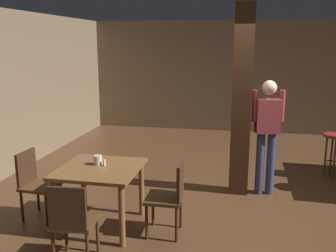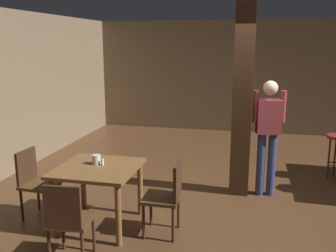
{
  "view_description": "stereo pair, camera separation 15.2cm",
  "coord_description": "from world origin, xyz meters",
  "px_view_note": "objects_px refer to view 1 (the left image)",
  "views": [
    {
      "loc": [
        -0.07,
        -5.17,
        2.24
      ],
      "look_at": [
        -1.11,
        -0.04,
        1.08
      ],
      "focal_mm": 40.0,
      "sensor_mm": 36.0,
      "label": 1
    },
    {
      "loc": [
        0.08,
        -5.14,
        2.24
      ],
      "look_at": [
        -1.11,
        -0.04,
        1.08
      ],
      "focal_mm": 40.0,
      "sensor_mm": 36.0,
      "label": 2
    }
  ],
  "objects_px": {
    "napkin_cup": "(98,160)",
    "bar_stool_mid": "(334,145)",
    "chair_west": "(35,181)",
    "chair_east": "(171,194)",
    "salt_shaker": "(104,163)",
    "chair_south": "(72,220)",
    "dining_table": "(100,177)",
    "standing_person": "(267,129)"
  },
  "relations": [
    {
      "from": "chair_east",
      "to": "standing_person",
      "type": "distance_m",
      "value": 1.95
    },
    {
      "from": "chair_west",
      "to": "bar_stool_mid",
      "type": "bearing_deg",
      "value": 30.16
    },
    {
      "from": "chair_south",
      "to": "bar_stool_mid",
      "type": "xyz_separation_m",
      "value": [
        3.16,
        3.28,
        0.07
      ]
    },
    {
      "from": "chair_east",
      "to": "napkin_cup",
      "type": "xyz_separation_m",
      "value": [
        -0.94,
        0.12,
        0.32
      ]
    },
    {
      "from": "chair_south",
      "to": "bar_stool_mid",
      "type": "distance_m",
      "value": 4.55
    },
    {
      "from": "dining_table",
      "to": "salt_shaker",
      "type": "height_order",
      "value": "salt_shaker"
    },
    {
      "from": "chair_west",
      "to": "chair_east",
      "type": "height_order",
      "value": "same"
    },
    {
      "from": "napkin_cup",
      "to": "bar_stool_mid",
      "type": "distance_m",
      "value": 4.0
    },
    {
      "from": "chair_south",
      "to": "napkin_cup",
      "type": "height_order",
      "value": "chair_south"
    },
    {
      "from": "salt_shaker",
      "to": "napkin_cup",
      "type": "bearing_deg",
      "value": 164.72
    },
    {
      "from": "standing_person",
      "to": "chair_west",
      "type": "bearing_deg",
      "value": -153.95
    },
    {
      "from": "chair_east",
      "to": "salt_shaker",
      "type": "relative_size",
      "value": 11.55
    },
    {
      "from": "dining_table",
      "to": "napkin_cup",
      "type": "relative_size",
      "value": 8.2
    },
    {
      "from": "dining_table",
      "to": "chair_south",
      "type": "xyz_separation_m",
      "value": [
        0.04,
        -0.86,
        -0.13
      ]
    },
    {
      "from": "chair_east",
      "to": "salt_shaker",
      "type": "height_order",
      "value": "chair_east"
    },
    {
      "from": "napkin_cup",
      "to": "bar_stool_mid",
      "type": "bearing_deg",
      "value": 35.49
    },
    {
      "from": "napkin_cup",
      "to": "standing_person",
      "type": "xyz_separation_m",
      "value": [
        2.09,
        1.37,
        0.17
      ]
    },
    {
      "from": "chair_west",
      "to": "standing_person",
      "type": "relative_size",
      "value": 0.52
    },
    {
      "from": "salt_shaker",
      "to": "bar_stool_mid",
      "type": "distance_m",
      "value": 3.94
    },
    {
      "from": "chair_south",
      "to": "standing_person",
      "type": "distance_m",
      "value": 3.11
    },
    {
      "from": "chair_west",
      "to": "bar_stool_mid",
      "type": "height_order",
      "value": "chair_west"
    },
    {
      "from": "dining_table",
      "to": "salt_shaker",
      "type": "xyz_separation_m",
      "value": [
        0.03,
        0.07,
        0.17
      ]
    },
    {
      "from": "dining_table",
      "to": "bar_stool_mid",
      "type": "distance_m",
      "value": 4.01
    },
    {
      "from": "chair_west",
      "to": "napkin_cup",
      "type": "distance_m",
      "value": 0.9
    },
    {
      "from": "bar_stool_mid",
      "to": "chair_east",
      "type": "bearing_deg",
      "value": -133.44
    },
    {
      "from": "dining_table",
      "to": "chair_south",
      "type": "relative_size",
      "value": 1.07
    },
    {
      "from": "standing_person",
      "to": "bar_stool_mid",
      "type": "relative_size",
      "value": 2.27
    },
    {
      "from": "chair_west",
      "to": "chair_south",
      "type": "height_order",
      "value": "same"
    },
    {
      "from": "dining_table",
      "to": "napkin_cup",
      "type": "bearing_deg",
      "value": 119.94
    },
    {
      "from": "chair_east",
      "to": "chair_west",
      "type": "bearing_deg",
      "value": 177.96
    },
    {
      "from": "chair_south",
      "to": "standing_person",
      "type": "bearing_deg",
      "value": 49.4
    },
    {
      "from": "chair_west",
      "to": "napkin_cup",
      "type": "bearing_deg",
      "value": 4.08
    },
    {
      "from": "dining_table",
      "to": "chair_south",
      "type": "distance_m",
      "value": 0.87
    },
    {
      "from": "chair_south",
      "to": "chair_east",
      "type": "distance_m",
      "value": 1.18
    },
    {
      "from": "chair_south",
      "to": "salt_shaker",
      "type": "height_order",
      "value": "chair_south"
    },
    {
      "from": "chair_west",
      "to": "salt_shaker",
      "type": "xyz_separation_m",
      "value": [
        0.93,
        0.04,
        0.3
      ]
    },
    {
      "from": "salt_shaker",
      "to": "bar_stool_mid",
      "type": "xyz_separation_m",
      "value": [
        3.16,
        2.34,
        -0.23
      ]
    },
    {
      "from": "chair_east",
      "to": "napkin_cup",
      "type": "distance_m",
      "value": 1.0
    },
    {
      "from": "standing_person",
      "to": "bar_stool_mid",
      "type": "distance_m",
      "value": 1.56
    },
    {
      "from": "napkin_cup",
      "to": "bar_stool_mid",
      "type": "relative_size",
      "value": 0.15
    },
    {
      "from": "chair_south",
      "to": "chair_east",
      "type": "xyz_separation_m",
      "value": [
        0.84,
        0.83,
        0.0
      ]
    },
    {
      "from": "chair_west",
      "to": "salt_shaker",
      "type": "height_order",
      "value": "chair_west"
    }
  ]
}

